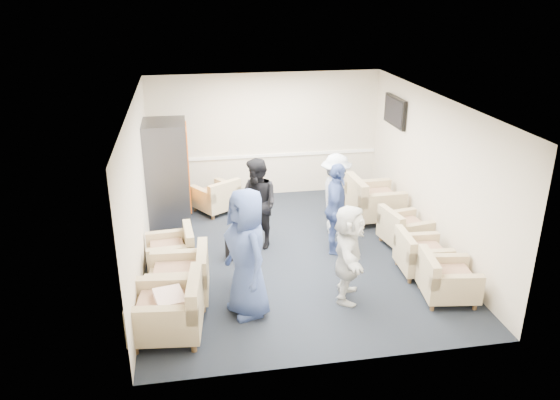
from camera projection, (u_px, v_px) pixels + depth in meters
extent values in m
plane|color=black|center=(292.00, 254.00, 9.59)|extent=(6.00, 6.00, 0.00)
plane|color=white|center=(293.00, 101.00, 8.59)|extent=(6.00, 6.00, 0.00)
cube|color=beige|center=(265.00, 135.00, 11.83)|extent=(5.00, 0.02, 2.70)
cube|color=beige|center=(342.00, 267.00, 6.34)|extent=(5.00, 0.02, 2.70)
cube|color=beige|center=(138.00, 191.00, 8.68)|extent=(0.02, 6.00, 2.70)
cube|color=beige|center=(433.00, 173.00, 9.49)|extent=(0.02, 6.00, 2.70)
cube|color=white|center=(266.00, 156.00, 11.98)|extent=(4.98, 0.04, 0.06)
cube|color=black|center=(395.00, 111.00, 10.87)|extent=(0.07, 1.00, 0.58)
cube|color=black|center=(393.00, 111.00, 10.86)|extent=(0.01, 0.92, 0.50)
cube|color=#4C4C54|center=(396.00, 119.00, 10.93)|extent=(0.04, 0.10, 0.25)
cube|color=tan|center=(167.00, 317.00, 7.27)|extent=(1.01, 1.01, 0.30)
cube|color=#956C52|center=(166.00, 304.00, 7.19)|extent=(0.70, 0.66, 0.11)
cube|color=tan|center=(195.00, 293.00, 7.16)|extent=(0.25, 0.93, 0.43)
cube|color=tan|center=(179.00, 284.00, 8.09)|extent=(0.93, 0.93, 0.29)
cube|color=#956C52|center=(178.00, 273.00, 8.02)|extent=(0.64, 0.61, 0.10)
cube|color=tan|center=(202.00, 262.00, 8.00)|extent=(0.20, 0.88, 0.41)
cube|color=tan|center=(171.00, 257.00, 8.99)|extent=(0.81, 0.81, 0.25)
cube|color=#956C52|center=(170.00, 247.00, 8.93)|extent=(0.56, 0.53, 0.09)
cube|color=tan|center=(189.00, 238.00, 8.95)|extent=(0.18, 0.76, 0.36)
cube|color=tan|center=(448.00, 284.00, 8.15)|extent=(0.87, 0.87, 0.25)
cube|color=#956C52|center=(449.00, 274.00, 8.08)|extent=(0.60, 0.57, 0.09)
cube|color=tan|center=(429.00, 267.00, 8.02)|extent=(0.23, 0.78, 0.36)
cube|color=tan|center=(422.00, 260.00, 8.89)|extent=(0.79, 0.79, 0.25)
cube|color=#956C52|center=(423.00, 250.00, 8.83)|extent=(0.55, 0.51, 0.09)
cube|color=tan|center=(405.00, 244.00, 8.74)|extent=(0.16, 0.76, 0.36)
cube|color=tan|center=(405.00, 233.00, 9.82)|extent=(0.87, 0.87, 0.25)
cube|color=#956C52|center=(406.00, 225.00, 9.76)|extent=(0.60, 0.57, 0.09)
cube|color=tan|center=(391.00, 220.00, 9.61)|extent=(0.25, 0.77, 0.36)
cube|color=tan|center=(374.00, 206.00, 10.87)|extent=(0.99, 0.99, 0.31)
cube|color=#956C52|center=(375.00, 196.00, 10.80)|extent=(0.68, 0.64, 0.11)
cube|color=tan|center=(356.00, 190.00, 10.66)|extent=(0.19, 0.96, 0.45)
cube|color=tan|center=(216.00, 200.00, 11.30)|extent=(1.06, 1.06, 0.25)
cube|color=#956C52|center=(215.00, 193.00, 11.24)|extent=(0.70, 0.71, 0.09)
cube|color=tan|center=(225.00, 191.00, 10.98)|extent=(0.71, 0.52, 0.36)
cube|color=#4C4C54|center=(167.00, 173.00, 10.52)|extent=(0.80, 0.96, 2.03)
cube|color=red|center=(189.00, 167.00, 10.55)|extent=(0.02, 0.82, 1.62)
cube|color=black|center=(191.00, 207.00, 10.87)|extent=(0.02, 0.48, 0.13)
cube|color=black|center=(235.00, 246.00, 9.37)|extent=(0.35, 0.28, 0.43)
sphere|color=black|center=(235.00, 236.00, 9.30)|extent=(0.22, 0.22, 0.22)
cube|color=white|center=(170.00, 299.00, 7.17)|extent=(0.46, 0.55, 0.14)
imported|color=#3A4E8B|center=(247.00, 253.00, 7.55)|extent=(0.86, 1.06, 1.89)
imported|color=#3A4E8B|center=(241.00, 240.00, 8.29)|extent=(0.45, 0.62, 1.60)
imported|color=black|center=(258.00, 204.00, 9.59)|extent=(0.95, 1.00, 1.63)
imported|color=silver|center=(335.00, 194.00, 10.12)|extent=(0.67, 1.05, 1.55)
imported|color=#3A4E8B|center=(336.00, 209.00, 9.37)|extent=(0.66, 1.03, 1.63)
imported|color=silver|center=(349.00, 253.00, 7.97)|extent=(0.86, 1.46, 1.50)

